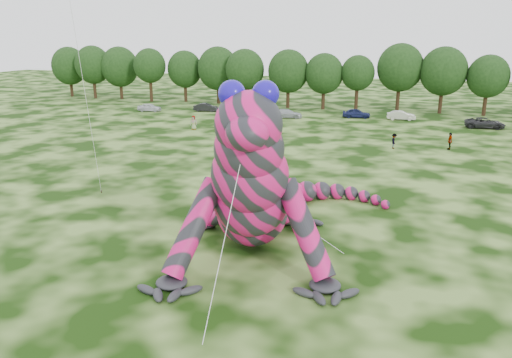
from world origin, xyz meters
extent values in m
plane|color=#16330A|center=(0.00, 0.00, 0.00)|extent=(240.00, 240.00, 0.00)
cylinder|color=silver|center=(-11.34, 5.31, 8.77)|extent=(0.02, 0.02, 18.11)
cylinder|color=#382314|center=(-12.19, 7.40, 0.12)|extent=(0.08, 0.08, 0.24)
imported|color=silver|center=(-29.97, 46.17, 0.63)|extent=(3.85, 1.90, 1.26)
imported|color=black|center=(-21.39, 48.83, 0.64)|extent=(4.01, 1.74, 1.28)
imported|color=maroon|center=(-13.96, 48.47, 0.69)|extent=(5.25, 2.94, 1.39)
imported|color=#ABB1B5|center=(-7.54, 46.68, 0.63)|extent=(4.54, 2.42, 1.25)
imported|color=#19204F|center=(2.07, 49.77, 0.68)|extent=(4.15, 2.04, 1.36)
imported|color=beige|center=(8.36, 49.81, 0.65)|extent=(4.08, 1.82, 1.30)
imported|color=#262629|center=(18.99, 46.45, 0.69)|extent=(4.98, 2.36, 1.37)
imported|color=gray|center=(8.41, 30.31, 0.81)|extent=(0.76, 1.13, 1.62)
imported|color=gray|center=(-16.66, 34.00, 0.89)|extent=(0.95, 0.70, 1.78)
imported|color=gray|center=(-6.52, 25.30, 0.85)|extent=(1.02, 0.93, 1.70)
imported|color=gray|center=(14.04, 31.71, 0.90)|extent=(0.50, 1.08, 1.81)
camera|label=1|loc=(10.46, -23.78, 11.74)|focal=35.00mm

